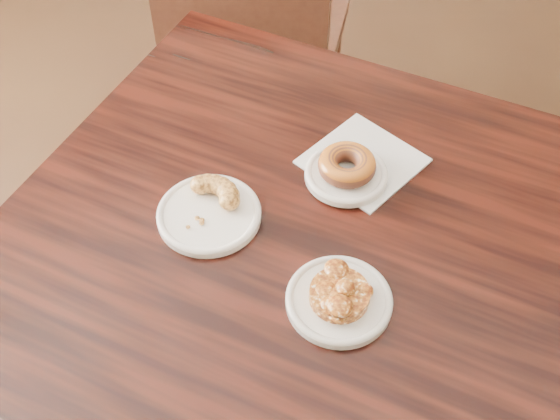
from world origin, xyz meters
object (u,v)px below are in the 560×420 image
(glazed_donut, at_px, (347,165))
(apple_fritter, at_px, (340,293))
(cafe_table, at_px, (294,354))
(cruller_fragment, at_px, (208,206))
(chair_far, at_px, (260,37))

(glazed_donut, height_order, apple_fritter, glazed_donut)
(cafe_table, relative_size, cruller_fragment, 8.26)
(chair_far, relative_size, glazed_donut, 9.08)
(chair_far, height_order, apple_fritter, chair_far)
(glazed_donut, distance_m, apple_fritter, 0.25)
(chair_far, bearing_deg, apple_fritter, 109.96)
(apple_fritter, bearing_deg, chair_far, 112.71)
(glazed_donut, bearing_deg, cruller_fragment, -144.26)
(cafe_table, relative_size, glazed_donut, 9.61)
(cafe_table, distance_m, chair_far, 0.96)
(chair_far, height_order, cruller_fragment, chair_far)
(cruller_fragment, bearing_deg, chair_far, 101.35)
(glazed_donut, bearing_deg, apple_fritter, -80.69)
(cafe_table, height_order, cruller_fragment, cruller_fragment)
(apple_fritter, xyz_separation_m, cruller_fragment, (-0.24, 0.11, 0.00))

